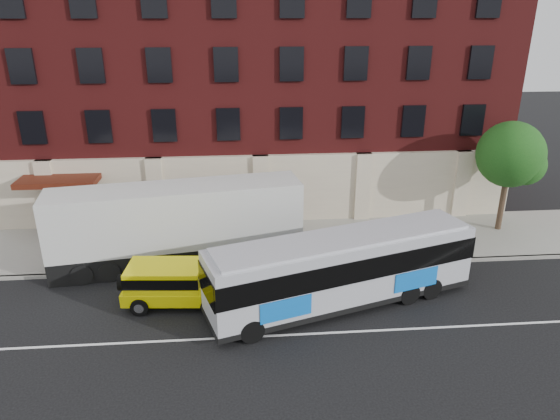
{
  "coord_description": "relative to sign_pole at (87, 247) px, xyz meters",
  "views": [
    {
      "loc": [
        -1.18,
        -16.07,
        11.9
      ],
      "look_at": [
        0.6,
        5.5,
        3.3
      ],
      "focal_mm": 32.54,
      "sensor_mm": 36.0,
      "label": 1
    }
  ],
  "objects": [
    {
      "name": "building",
      "position": [
        8.49,
        10.77,
        6.13
      ],
      "size": [
        30.0,
        12.1,
        15.0
      ],
      "color": "#5E1616",
      "rests_on": "sidewalk"
    },
    {
      "name": "kerb",
      "position": [
        8.5,
        -0.15,
        -1.38
      ],
      "size": [
        60.0,
        0.25,
        0.15
      ],
      "primitive_type": "cube",
      "color": "#9A998C",
      "rests_on": "ground"
    },
    {
      "name": "street_tree",
      "position": [
        22.04,
        3.34,
        2.96
      ],
      "size": [
        3.6,
        3.6,
        6.2
      ],
      "color": "#37251B",
      "rests_on": "sidewalk"
    },
    {
      "name": "sidewalk",
      "position": [
        8.5,
        2.85,
        -1.38
      ],
      "size": [
        60.0,
        6.0,
        0.15
      ],
      "primitive_type": "cube",
      "color": "#9A998C",
      "rests_on": "ground"
    },
    {
      "name": "yellow_suv",
      "position": [
        4.28,
        -2.91,
        -0.4
      ],
      "size": [
        4.86,
        2.38,
        1.83
      ],
      "color": "#FFF305",
      "rests_on": "ground"
    },
    {
      "name": "city_bus",
      "position": [
        11.51,
        -3.56,
        0.32
      ],
      "size": [
        11.91,
        5.92,
        3.21
      ],
      "color": "#B6B8C0",
      "rests_on": "ground"
    },
    {
      "name": "sign_pole",
      "position": [
        0.0,
        0.0,
        0.0
      ],
      "size": [
        0.3,
        0.2,
        2.5
      ],
      "color": "gray",
      "rests_on": "ground"
    },
    {
      "name": "ground",
      "position": [
        8.5,
        -6.15,
        -1.45
      ],
      "size": [
        120.0,
        120.0,
        0.0
      ],
      "primitive_type": "plane",
      "color": "black",
      "rests_on": "ground"
    },
    {
      "name": "shipping_container",
      "position": [
        4.19,
        0.94,
        0.54
      ],
      "size": [
        12.32,
        4.3,
        4.03
      ],
      "color": "black",
      "rests_on": "ground"
    },
    {
      "name": "lane_line",
      "position": [
        8.5,
        -5.65,
        -1.45
      ],
      "size": [
        60.0,
        0.12,
        0.01
      ],
      "primitive_type": "cube",
      "color": "white",
      "rests_on": "ground"
    }
  ]
}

